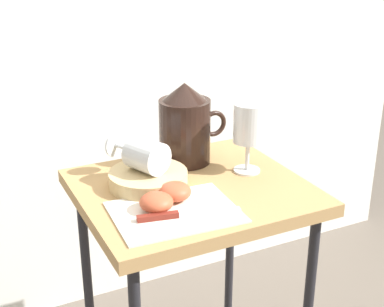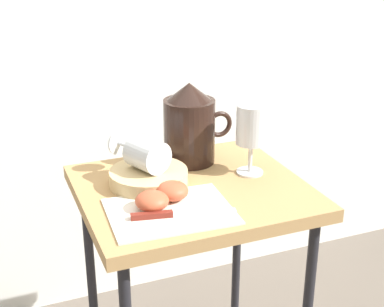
% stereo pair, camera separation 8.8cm
% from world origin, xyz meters
% --- Properties ---
extents(curtain_drape, '(2.40, 0.03, 1.81)m').
position_xyz_m(curtain_drape, '(0.00, 0.64, 0.91)').
color(curtain_drape, white).
rests_on(curtain_drape, ground_plane).
extents(table, '(0.51, 0.45, 0.69)m').
position_xyz_m(table, '(0.00, 0.00, 0.61)').
color(table, '#AD8451').
rests_on(table, ground_plane).
extents(linen_napkin, '(0.27, 0.21, 0.00)m').
position_xyz_m(linen_napkin, '(-0.09, -0.10, 0.69)').
color(linen_napkin, silver).
rests_on(linen_napkin, table).
extents(basket_tray, '(0.18, 0.18, 0.03)m').
position_xyz_m(basket_tray, '(-0.09, 0.04, 0.71)').
color(basket_tray, tan).
rests_on(basket_tray, table).
extents(pitcher, '(0.18, 0.13, 0.20)m').
position_xyz_m(pitcher, '(0.05, 0.14, 0.77)').
color(pitcher, black).
rests_on(pitcher, table).
extents(wine_glass_upright, '(0.07, 0.07, 0.17)m').
position_xyz_m(wine_glass_upright, '(0.16, 0.02, 0.80)').
color(wine_glass_upright, silver).
rests_on(wine_glass_upright, table).
extents(wine_glass_tipped_near, '(0.12, 0.16, 0.08)m').
position_xyz_m(wine_glass_tipped_near, '(-0.09, 0.05, 0.76)').
color(wine_glass_tipped_near, silver).
rests_on(wine_glass_tipped_near, basket_tray).
extents(apple_half_left, '(0.07, 0.07, 0.04)m').
position_xyz_m(apple_half_left, '(-0.12, -0.08, 0.71)').
color(apple_half_left, '#C15133').
rests_on(apple_half_left, linen_napkin).
extents(apple_half_right, '(0.07, 0.07, 0.04)m').
position_xyz_m(apple_half_right, '(-0.07, -0.05, 0.71)').
color(apple_half_right, '#C15133').
rests_on(apple_half_right, linen_napkin).
extents(knife, '(0.22, 0.06, 0.01)m').
position_xyz_m(knife, '(-0.10, -0.12, 0.70)').
color(knife, silver).
rests_on(knife, linen_napkin).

